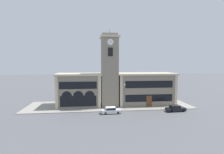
# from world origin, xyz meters

# --- Properties ---
(ground_plane) EXTENTS (300.00, 300.00, 0.00)m
(ground_plane) POSITION_xyz_m (0.00, 0.00, 0.00)
(ground_plane) COLOR #56565B
(sidewalk_kerb) EXTENTS (44.45, 12.45, 0.15)m
(sidewalk_kerb) POSITION_xyz_m (0.00, 6.22, 0.07)
(sidewalk_kerb) COLOR gray
(sidewalk_kerb) RESTS_ON ground_plane
(clock_tower) EXTENTS (5.11, 5.11, 20.65)m
(clock_tower) POSITION_xyz_m (0.00, 5.49, 9.77)
(clock_tower) COLOR gray
(clock_tower) RESTS_ON ground_plane
(town_hall_left_wing) EXTENTS (12.18, 7.86, 8.95)m
(town_hall_left_wing) POSITION_xyz_m (-8.24, 6.83, 4.50)
(town_hall_left_wing) COLOR gray
(town_hall_left_wing) RESTS_ON ground_plane
(town_hall_right_wing) EXTENTS (16.42, 7.86, 8.94)m
(town_hall_right_wing) POSITION_xyz_m (10.37, 6.84, 4.50)
(town_hall_right_wing) COLOR gray
(town_hall_right_wing) RESTS_ON ground_plane
(parked_car_near) EXTENTS (4.76, 2.13, 1.51)m
(parked_car_near) POSITION_xyz_m (-0.36, -1.56, 0.78)
(parked_car_near) COLOR silver
(parked_car_near) RESTS_ON ground_plane
(parked_car_mid) EXTENTS (4.80, 2.08, 1.51)m
(parked_car_mid) POSITION_xyz_m (15.40, -1.56, 0.79)
(parked_car_mid) COLOR black
(parked_car_mid) RESTS_ON ground_plane
(street_lamp) EXTENTS (0.36, 0.36, 6.42)m
(street_lamp) POSITION_xyz_m (3.28, 0.77, 4.30)
(street_lamp) COLOR #4C4C51
(street_lamp) RESTS_ON sidewalk_kerb
(bollard) EXTENTS (0.18, 0.18, 1.06)m
(bollard) POSITION_xyz_m (1.37, 0.51, 0.67)
(bollard) COLOR black
(bollard) RESTS_ON sidewalk_kerb
(fire_hydrant) EXTENTS (0.22, 0.22, 0.87)m
(fire_hydrant) POSITION_xyz_m (15.36, 0.33, 0.57)
(fire_hydrant) COLOR red
(fire_hydrant) RESTS_ON sidewalk_kerb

